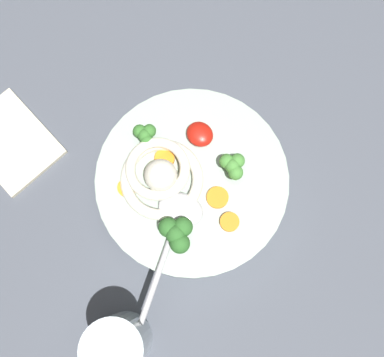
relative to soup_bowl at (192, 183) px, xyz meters
The scene contains 14 objects.
table_slab 6.19cm from the soup_bowl, 15.76° to the right, with size 133.64×133.64×4.36cm, color #474C56.
soup_bowl is the anchor object (origin of this frame).
noodle_pile 5.63cm from the soup_bowl, 43.95° to the left, with size 12.20×11.96×4.90cm.
soup_spoon 6.77cm from the soup_bowl, 114.53° to the left, with size 10.23×17.06×1.60cm.
chili_sauce_dollop 6.90cm from the soup_bowl, 56.75° to the right, with size 3.79×3.41×1.71cm, color #B2190F.
broccoli_floret_right 7.01cm from the soup_bowl, 122.78° to the right, with size 3.89×3.35×3.08cm.
broccoli_floret_center 9.36cm from the soup_bowl, ahead, with size 3.59×3.09×2.84cm.
broccoli_floret_front 9.25cm from the soup_bowl, 119.20° to the left, with size 5.02×4.32×3.97cm.
carrot_slice_extra_b 8.16cm from the soup_bowl, behind, with size 2.56×2.56×0.67cm, color orange.
carrot_slice_left 5.34cm from the soup_bowl, ahead, with size 2.71×2.71×0.75cm, color orange.
carrot_slice_beside_noodles 5.06cm from the soup_bowl, behind, with size 2.94×2.94×0.58cm, color orange.
carrot_slice_far 9.19cm from the soup_bowl, 52.09° to the left, with size 2.50×2.50×0.57cm, color orange.
drinking_glass 23.00cm from the soup_bowl, 110.40° to the left, with size 7.25×7.25×11.55cm, color silver.
folded_napkin 27.67cm from the soup_bowl, 29.28° to the left, with size 13.69×10.15×0.80cm, color beige.
Camera 1 is at (-13.56, 11.37, 67.40)cm, focal length 41.66 mm.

